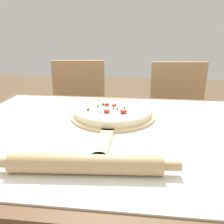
{
  "coord_description": "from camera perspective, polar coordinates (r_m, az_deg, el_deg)",
  "views": [
    {
      "loc": [
        0.1,
        -0.8,
        1.1
      ],
      "look_at": [
        -0.01,
        0.1,
        0.78
      ],
      "focal_mm": 38.0,
      "sensor_mm": 36.0,
      "label": 1
    }
  ],
  "objects": [
    {
      "name": "dining_table",
      "position": [
        0.93,
        -0.08,
        -10.62
      ],
      "size": [
        1.25,
        0.92,
        0.75
      ],
      "color": "brown",
      "rests_on": "ground_plane"
    },
    {
      "name": "rolling_pin",
      "position": [
        0.61,
        -6.43,
        -12.34
      ],
      "size": [
        0.48,
        0.08,
        0.05
      ],
      "rotation": [
        0.0,
        0.0,
        0.08
      ],
      "color": "tan",
      "rests_on": "towel_cloth"
    },
    {
      "name": "chair_left",
      "position": [
        1.75,
        -8.08,
        -0.49
      ],
      "size": [
        0.44,
        0.44,
        0.9
      ],
      "rotation": [
        0.0,
        0.0,
        0.12
      ],
      "color": "tan",
      "rests_on": "ground_plane"
    },
    {
      "name": "pizza",
      "position": [
        1.0,
        0.2,
        0.28
      ],
      "size": [
        0.33,
        0.33,
        0.04
      ],
      "color": "beige",
      "rests_on": "pizza_peel"
    },
    {
      "name": "chair_right",
      "position": [
        1.72,
        15.74,
        -1.4
      ],
      "size": [
        0.44,
        0.44,
        0.9
      ],
      "rotation": [
        0.0,
        0.0,
        0.12
      ],
      "color": "tan",
      "rests_on": "ground_plane"
    },
    {
      "name": "towel_cloth",
      "position": [
        0.88,
        -0.09,
        -4.23
      ],
      "size": [
        1.17,
        0.84,
        0.0
      ],
      "color": "silver",
      "rests_on": "dining_table"
    },
    {
      "name": "pizza_peel",
      "position": [
        0.98,
        0.04,
        -1.21
      ],
      "size": [
        0.35,
        0.56,
        0.01
      ],
      "color": "#D6B784",
      "rests_on": "towel_cloth"
    }
  ]
}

